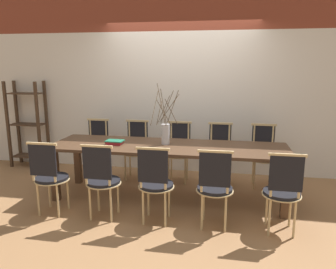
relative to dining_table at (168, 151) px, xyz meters
name	(u,v)px	position (x,y,z in m)	size (l,w,h in m)	color
ground_plane	(168,198)	(0.00, 0.00, -0.67)	(16.00, 16.00, 0.00)	#9E7047
wall_rear	(181,78)	(0.00, 1.27, 0.93)	(12.00, 0.06, 3.20)	silver
dining_table	(168,151)	(0.00, 0.00, 0.00)	(3.18, 0.90, 0.75)	#4C3321
chair_near_leftend	(50,175)	(-1.33, -0.74, -0.16)	(0.42, 0.42, 0.94)	black
chair_near_left	(102,178)	(-0.66, -0.74, -0.16)	(0.42, 0.42, 0.94)	black
chair_near_center	(155,181)	(-0.01, -0.74, -0.16)	(0.42, 0.42, 0.94)	black
chair_near_right	(215,185)	(0.66, -0.74, -0.16)	(0.42, 0.42, 0.94)	black
chair_near_rightend	(283,190)	(1.38, -0.74, -0.16)	(0.42, 0.42, 0.94)	black
chair_far_leftend	(96,146)	(-1.34, 0.74, -0.16)	(0.42, 0.42, 0.94)	black
chair_far_left	(136,147)	(-0.66, 0.74, -0.16)	(0.42, 0.42, 0.94)	black
chair_far_center	(179,149)	(0.04, 0.74, -0.16)	(0.42, 0.42, 0.94)	black
chair_far_right	(220,151)	(0.68, 0.74, -0.16)	(0.42, 0.42, 0.94)	black
chair_far_rightend	(263,153)	(1.33, 0.74, -0.16)	(0.42, 0.42, 0.94)	black
vase_centerpiece	(165,132)	(-0.05, 0.07, 0.25)	(0.36, 0.35, 0.82)	silver
book_stack	(115,142)	(-0.73, -0.06, 0.11)	(0.25, 0.20, 0.05)	maroon
shelving_rack	(28,125)	(-2.75, 1.04, 0.09)	(0.63, 0.32, 1.54)	#422D1E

